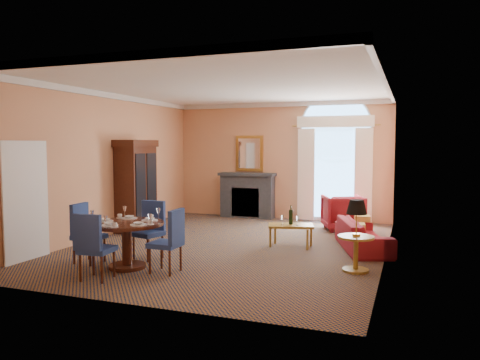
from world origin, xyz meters
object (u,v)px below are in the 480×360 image
(armoire, at_px, (136,187))
(sofa, at_px, (363,235))
(coffee_table, at_px, (291,226))
(side_table, at_px, (356,227))
(dining_table, at_px, (127,234))
(armchair, at_px, (343,212))

(armoire, bearing_deg, sofa, -2.06)
(coffee_table, height_order, side_table, side_table)
(coffee_table, relative_size, side_table, 0.87)
(dining_table, height_order, coffee_table, dining_table)
(armoire, bearing_deg, armchair, 21.24)
(dining_table, relative_size, armchair, 1.31)
(coffee_table, bearing_deg, dining_table, -146.64)
(sofa, relative_size, coffee_table, 1.98)
(sofa, bearing_deg, coffee_table, 82.88)
(dining_table, bearing_deg, coffee_table, 49.36)
(sofa, relative_size, armchair, 2.11)
(dining_table, bearing_deg, side_table, 17.04)
(dining_table, xyz_separation_m, sofa, (3.54, 2.79, -0.29))
(sofa, height_order, coffee_table, coffee_table)
(armoire, height_order, side_table, armoire)
(armchair, xyz_separation_m, side_table, (0.71, -3.66, 0.30))
(sofa, height_order, armchair, armchair)
(sofa, bearing_deg, armoire, 69.86)
(dining_table, distance_m, side_table, 3.76)
(coffee_table, bearing_deg, armoire, 157.29)
(dining_table, distance_m, coffee_table, 3.32)
(armoire, relative_size, side_table, 1.89)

